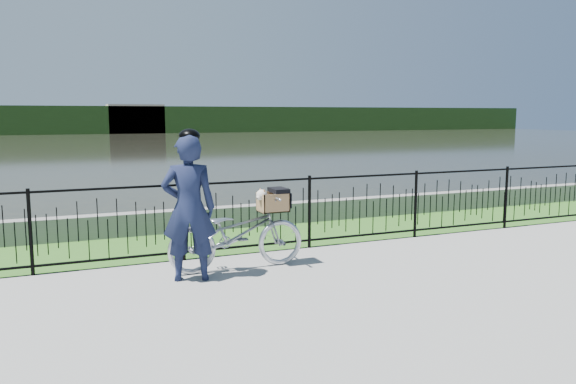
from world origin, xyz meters
name	(u,v)px	position (x,y,z in m)	size (l,w,h in m)	color
ground	(291,282)	(0.00, 0.00, 0.00)	(120.00, 120.00, 0.00)	gray
grass_strip	(230,240)	(0.00, 2.60, 0.00)	(60.00, 2.00, 0.01)	#31641F
water	(97,146)	(0.00, 33.00, 0.00)	(120.00, 120.00, 0.00)	#28281E
quay_wall	(214,218)	(0.00, 3.60, 0.20)	(60.00, 0.30, 0.40)	slate
fence	(249,216)	(0.00, 1.60, 0.58)	(14.00, 0.06, 1.15)	black
far_treeline	(78,120)	(0.00, 60.00, 1.50)	(120.00, 6.00, 3.00)	#244219
far_building_right	(136,119)	(6.00, 58.50, 1.60)	(6.00, 3.00, 3.20)	#AEA08C
bicycle_rig	(238,233)	(-0.42, 0.85, 0.51)	(1.89, 0.66, 1.10)	#B2B6BF
cyclist	(189,207)	(-1.14, 0.61, 0.95)	(0.76, 0.59, 1.92)	#131A36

